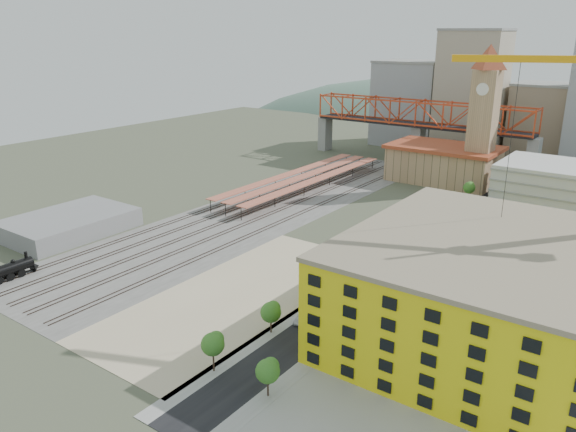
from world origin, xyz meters
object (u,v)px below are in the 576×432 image
Objects in this scene: site_trailer_b at (332,309)px; car_0 at (306,317)px; clock_tower at (485,105)px; site_trailer_d at (383,272)px; site_trailer_a at (321,317)px; construction_building at (486,291)px; site_trailer_c at (357,291)px.

site_trailer_b is 5.58m from car_0.
clock_tower is 91.15m from site_trailer_d.
site_trailer_a is 3.13m from car_0.
clock_tower is at bearing 99.41° from car_0.
clock_tower is 111.55m from site_trailer_b.
construction_building is 30.38m from site_trailer_d.
site_trailer_b is 1.03× the size of site_trailer_c.
clock_tower reaches higher than site_trailer_b.
site_trailer_d is (8.00, -86.56, -27.43)m from clock_tower.
car_0 is at bearing -112.17° from site_trailer_c.
site_trailer_d is (-26.00, 13.43, -8.14)m from construction_building.
site_trailer_a is 1.06× the size of site_trailer_d.
site_trailer_c is 1.01× the size of site_trailer_d.
clock_tower reaches higher than construction_building.
clock_tower is at bearing 108.78° from construction_building.
site_trailer_c reaches higher than site_trailer_d.
construction_building is (34.00, -99.99, -19.29)m from clock_tower.
site_trailer_a is 1.05× the size of site_trailer_c.
clock_tower is 5.30× the size of site_trailer_a.
construction_building reaches higher than site_trailer_c.
construction_building reaches higher than site_trailer_b.
site_trailer_c reaches higher than car_0.
site_trailer_d is (0.00, 21.28, -0.05)m from site_trailer_b.
car_0 is (-3.00, -25.95, -0.56)m from site_trailer_d.
site_trailer_a is 25.32m from site_trailer_d.
site_trailer_d is at bearing 152.67° from construction_building.
construction_building is 5.47× the size of site_trailer_d.
clock_tower is 102.41m from site_trailer_c.
car_0 is (-3.00, -14.16, -0.57)m from site_trailer_c.
site_trailer_c is at bearing -85.35° from clock_tower.
construction_building is at bearing -13.84° from site_trailer_c.
car_0 is at bearing -107.10° from site_trailer_b.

